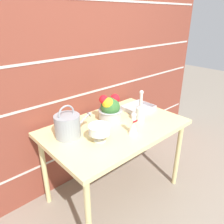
# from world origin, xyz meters

# --- Properties ---
(ground_plane) EXTENTS (12.00, 12.00, 0.00)m
(ground_plane) POSITION_xyz_m (0.00, 0.00, 0.00)
(ground_plane) COLOR gray
(brick_wall) EXTENTS (3.60, 0.08, 2.20)m
(brick_wall) POSITION_xyz_m (0.00, 0.48, 1.10)
(brick_wall) COLOR brown
(brick_wall) RESTS_ON ground_plane
(patio_table) EXTENTS (1.21, 0.77, 0.74)m
(patio_table) POSITION_xyz_m (0.00, 0.00, 0.67)
(patio_table) COLOR beige
(patio_table) RESTS_ON ground_plane
(watering_can) EXTENTS (0.34, 0.20, 0.27)m
(watering_can) POSITION_xyz_m (-0.39, 0.11, 0.84)
(watering_can) COLOR #93999E
(watering_can) RESTS_ON patio_table
(crystal_pedestal_bowl) EXTENTS (0.17, 0.17, 0.13)m
(crystal_pedestal_bowl) POSITION_xyz_m (-0.25, -0.10, 0.83)
(crystal_pedestal_bowl) COLOR silver
(crystal_pedestal_bowl) RESTS_ON patio_table
(flower_planter) EXTENTS (0.22, 0.22, 0.24)m
(flower_planter) POSITION_xyz_m (0.05, 0.12, 0.85)
(flower_planter) COLOR #ADADB2
(flower_planter) RESTS_ON patio_table
(glass_decanter) EXTENTS (0.08, 0.08, 0.30)m
(glass_decanter) POSITION_xyz_m (0.22, -0.09, 0.84)
(glass_decanter) COLOR silver
(glass_decanter) RESTS_ON patio_table
(figurine_vase) EXTENTS (0.08, 0.08, 0.19)m
(figurine_vase) POSITION_xyz_m (0.01, -0.20, 0.82)
(figurine_vase) COLOR white
(figurine_vase) RESTS_ON patio_table
(wire_tray) EXTENTS (0.29, 0.25, 0.04)m
(wire_tray) POSITION_xyz_m (0.42, 0.11, 0.75)
(wire_tray) COLOR #B7B7BC
(wire_tray) RESTS_ON patio_table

